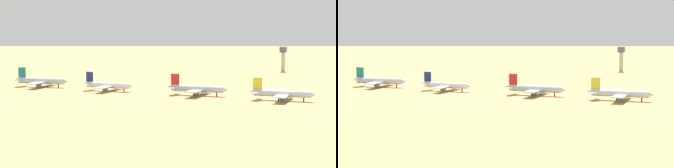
% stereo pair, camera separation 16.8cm
% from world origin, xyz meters
% --- Properties ---
extents(ground, '(4000.00, 4000.00, 0.00)m').
position_xyz_m(ground, '(0.00, 0.00, 0.00)').
color(ground, tan).
extents(ridge_far_west, '(334.13, 272.91, 102.42)m').
position_xyz_m(ridge_far_west, '(-580.48, 1182.36, 51.21)').
color(ridge_far_west, gray).
rests_on(ridge_far_west, ground).
extents(ridge_west, '(326.58, 277.86, 137.85)m').
position_xyz_m(ridge_west, '(-144.56, 1194.60, 68.93)').
color(ridge_west, gray).
rests_on(ridge_west, ground).
extents(parked_jet_teal_1, '(37.73, 32.04, 12.47)m').
position_xyz_m(parked_jet_teal_1, '(-80.40, -2.15, 4.09)').
color(parked_jet_teal_1, silver).
rests_on(parked_jet_teal_1, ground).
extents(parked_jet_navy_2, '(34.53, 28.94, 11.43)m').
position_xyz_m(parked_jet_navy_2, '(-29.88, -5.02, 3.75)').
color(parked_jet_navy_2, white).
rests_on(parked_jet_navy_2, ground).
extents(parked_jet_red_3, '(36.90, 31.04, 12.19)m').
position_xyz_m(parked_jet_red_3, '(27.71, -3.59, 3.99)').
color(parked_jet_red_3, silver).
rests_on(parked_jet_red_3, ground).
extents(parked_jet_yellow_4, '(36.66, 30.91, 12.11)m').
position_xyz_m(parked_jet_yellow_4, '(77.80, -6.23, 3.97)').
color(parked_jet_yellow_4, silver).
rests_on(parked_jet_yellow_4, ground).
extents(control_tower, '(5.20, 5.20, 20.31)m').
position_xyz_m(control_tower, '(31.94, 179.80, 12.26)').
color(control_tower, '#C6B793').
rests_on(control_tower, ground).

